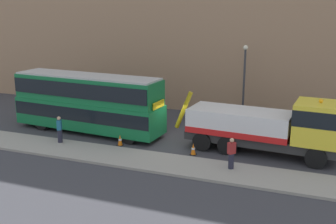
# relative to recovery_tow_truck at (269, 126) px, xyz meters

# --- Properties ---
(ground_plane) EXTENTS (120.00, 120.00, 0.00)m
(ground_plane) POSITION_rel_recovery_tow_truck_xyz_m (-5.94, 0.41, -1.76)
(ground_plane) COLOR #38383D
(near_kerb) EXTENTS (60.00, 2.80, 0.15)m
(near_kerb) POSITION_rel_recovery_tow_truck_xyz_m (-5.94, -3.79, -1.68)
(near_kerb) COLOR gray
(near_kerb) RESTS_ON ground_plane
(building_facade) EXTENTS (60.00, 1.50, 16.00)m
(building_facade) POSITION_rel_recovery_tow_truck_xyz_m (-5.94, 8.85, 6.31)
(building_facade) COLOR #9E7A5B
(building_facade) RESTS_ON ground_plane
(recovery_tow_truck) EXTENTS (10.22, 3.27, 3.67)m
(recovery_tow_truck) POSITION_rel_recovery_tow_truck_xyz_m (0.00, 0.00, 0.00)
(recovery_tow_truck) COLOR #2D2D2D
(recovery_tow_truck) RESTS_ON ground_plane
(double_decker_bus) EXTENTS (11.17, 3.33, 4.06)m
(double_decker_bus) POSITION_rel_recovery_tow_truck_xyz_m (-12.41, 0.03, 0.47)
(double_decker_bus) COLOR #146B38
(double_decker_bus) RESTS_ON ground_plane
(pedestrian_onlooker) EXTENTS (0.40, 0.47, 1.71)m
(pedestrian_onlooker) POSITION_rel_recovery_tow_truck_xyz_m (-12.64, -3.01, -0.77)
(pedestrian_onlooker) COLOR #232333
(pedestrian_onlooker) RESTS_ON near_kerb
(pedestrian_bystander) EXTENTS (0.45, 0.48, 1.71)m
(pedestrian_bystander) POSITION_rel_recovery_tow_truck_xyz_m (-1.49, -3.37, -0.77)
(pedestrian_bystander) COLOR #232333
(pedestrian_bystander) RESTS_ON near_kerb
(traffic_cone_near_bus) EXTENTS (0.36, 0.36, 0.72)m
(traffic_cone_near_bus) POSITION_rel_recovery_tow_truck_xyz_m (-8.97, -1.81, -1.42)
(traffic_cone_near_bus) COLOR orange
(traffic_cone_near_bus) RESTS_ON ground_plane
(traffic_cone_midway) EXTENTS (0.36, 0.36, 0.72)m
(traffic_cone_midway) POSITION_rel_recovery_tow_truck_xyz_m (-4.13, -1.73, -1.42)
(traffic_cone_midway) COLOR orange
(traffic_cone_midway) RESTS_ON ground_plane
(street_lamp) EXTENTS (0.36, 0.36, 5.83)m
(street_lamp) POSITION_rel_recovery_tow_truck_xyz_m (-2.83, 6.66, 1.71)
(street_lamp) COLOR #38383D
(street_lamp) RESTS_ON ground_plane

